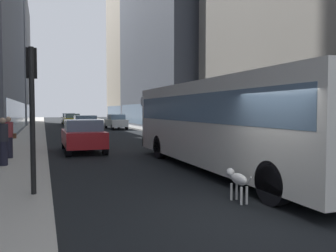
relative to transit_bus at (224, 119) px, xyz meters
The scene contains 15 objects.
ground_plane 30.75m from the transit_bus, 92.24° to the left, with size 120.00×120.00×0.00m, color black.
sidewalk_left 31.49m from the transit_bus, 102.68° to the left, with size 2.40×110.00×0.15m, color #ADA89E.
sidewalk_right 31.05m from the transit_bus, 81.66° to the left, with size 2.40×110.00×0.15m, color gray.
building_right_mid 31.65m from the transit_bus, 69.23° to the left, with size 11.57×21.75×22.79m.
building_right_far 54.00m from the transit_bus, 77.81° to the left, with size 8.97×16.66×40.88m.
transit_bus is the anchor object (origin of this frame).
car_white_van 26.35m from the transit_bus, 86.52° to the left, with size 1.71×4.69×1.62m.
car_silver_sedan 20.35m from the transit_bus, 96.78° to the left, with size 1.95×4.10×1.62m.
car_yellow_taxi 34.58m from the transit_bus, 93.98° to the left, with size 1.91×4.06×1.62m.
car_grey_wagon 40.57m from the transit_bus, 93.39° to the left, with size 1.79×4.57×1.62m.
car_red_coupe 8.17m from the transit_bus, 119.52° to the left, with size 1.86×4.26×1.62m.
dalmatian_dog 4.18m from the transit_bus, 115.20° to the right, with size 0.22×0.96×0.72m.
pedestrian_with_handbag 8.66m from the transit_bus, 146.29° to the left, with size 0.45×0.34×1.69m.
pedestrian_in_coat 7.78m from the transit_bus, 158.50° to the left, with size 0.34×0.34×1.69m.
traffic_light_near 6.39m from the transit_bus, 163.68° to the right, with size 0.24×0.41×3.40m.
Camera 1 is at (-4.66, -5.92, 2.11)m, focal length 36.03 mm.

